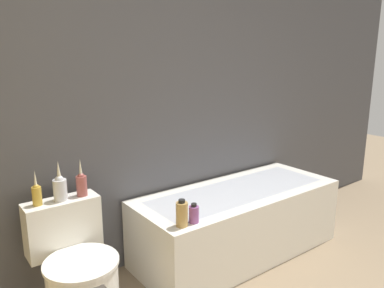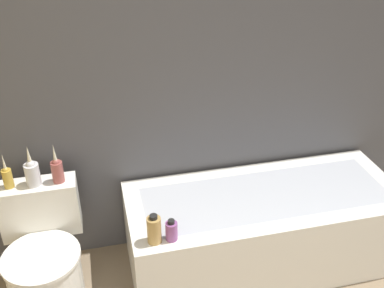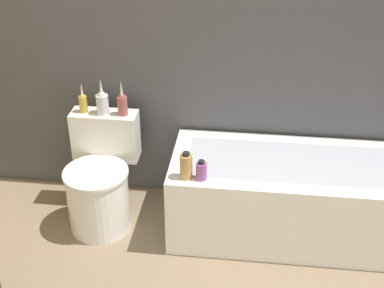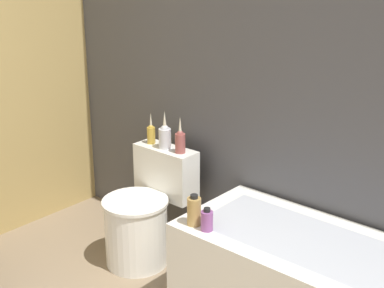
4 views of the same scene
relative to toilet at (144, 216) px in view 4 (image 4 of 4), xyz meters
The scene contains 7 objects.
wall_back_tiled 1.27m from the toilet, 33.23° to the left, with size 6.40×0.06×2.60m.
toilet is the anchor object (origin of this frame).
vase_gold 0.54m from the toilet, 121.71° to the left, with size 0.05×0.05×0.21m.
vase_silver 0.53m from the toilet, 90.00° to the left, with size 0.08×0.08×0.25m.
vase_bronze 0.54m from the toilet, 57.42° to the left, with size 0.07×0.07×0.24m.
shampoo_bottle_tall 0.70m from the toilet, 18.83° to the right, with size 0.07×0.07×0.17m.
shampoo_bottle_short 0.77m from the toilet, 16.75° to the right, with size 0.06×0.06×0.13m.
Camera 4 is at (1.59, -0.19, 1.88)m, focal length 50.00 mm.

